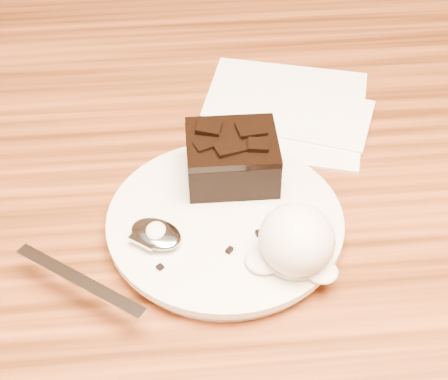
{
  "coord_description": "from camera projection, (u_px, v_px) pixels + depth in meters",
  "views": [
    {
      "loc": [
        -0.01,
        -0.47,
        1.2
      ],
      "look_at": [
        0.03,
        -0.04,
        0.79
      ],
      "focal_mm": 56.85,
      "sensor_mm": 36.0,
      "label": 1
    }
  ],
  "objects": [
    {
      "name": "plate",
      "position": [
        225.0,
        225.0,
        0.61
      ],
      "size": [
        0.2,
        0.2,
        0.02
      ],
      "primitive_type": "cylinder",
      "color": "silver",
      "rests_on": "dining_table"
    },
    {
      "name": "brownie",
      "position": [
        232.0,
        160.0,
        0.63
      ],
      "size": [
        0.08,
        0.07,
        0.04
      ],
      "primitive_type": "cube",
      "rotation": [
        0.0,
        0.0,
        -0.01
      ],
      "color": "black",
      "rests_on": "plate"
    },
    {
      "name": "crumb_c",
      "position": [
        229.0,
        250.0,
        0.58
      ],
      "size": [
        0.01,
        0.01,
        0.0
      ],
      "primitive_type": "cube",
      "rotation": [
        0.0,
        0.0,
        0.84
      ],
      "color": "black",
      "rests_on": "plate"
    },
    {
      "name": "melt_puddle",
      "position": [
        295.0,
        256.0,
        0.57
      ],
      "size": [
        0.05,
        0.05,
        0.0
      ],
      "primitive_type": "cylinder",
      "color": "white",
      "rests_on": "plate"
    },
    {
      "name": "ice_cream_scoop",
      "position": [
        297.0,
        239.0,
        0.56
      ],
      "size": [
        0.06,
        0.07,
        0.05
      ],
      "primitive_type": "ellipsoid",
      "color": "white",
      "rests_on": "plate"
    },
    {
      "name": "spoon",
      "position": [
        156.0,
        235.0,
        0.58
      ],
      "size": [
        0.17,
        0.14,
        0.01
      ],
      "primitive_type": null,
      "rotation": [
        0.0,
        0.0,
        0.92
      ],
      "color": "silver",
      "rests_on": "plate"
    },
    {
      "name": "crumb_b",
      "position": [
        160.0,
        267.0,
        0.56
      ],
      "size": [
        0.01,
        0.01,
        0.0
      ],
      "primitive_type": "cube",
      "rotation": [
        0.0,
        0.0,
        0.7
      ],
      "color": "black",
      "rests_on": "plate"
    },
    {
      "name": "crumb_a",
      "position": [
        278.0,
        239.0,
        0.58
      ],
      "size": [
        0.01,
        0.01,
        0.0
      ],
      "primitive_type": "cube",
      "rotation": [
        0.0,
        0.0,
        0.55
      ],
      "color": "black",
      "rests_on": "plate"
    },
    {
      "name": "napkin",
      "position": [
        283.0,
        109.0,
        0.74
      ],
      "size": [
        0.21,
        0.21,
        0.01
      ],
      "primitive_type": "cube",
      "rotation": [
        0.0,
        0.0,
        -0.28
      ],
      "color": "white",
      "rests_on": "dining_table"
    },
    {
      "name": "crumb_d",
      "position": [
        259.0,
        233.0,
        0.59
      ],
      "size": [
        0.01,
        0.01,
        0.0
      ],
      "primitive_type": "cube",
      "rotation": [
        0.0,
        0.0,
        0.21
      ],
      "color": "black",
      "rests_on": "plate"
    }
  ]
}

